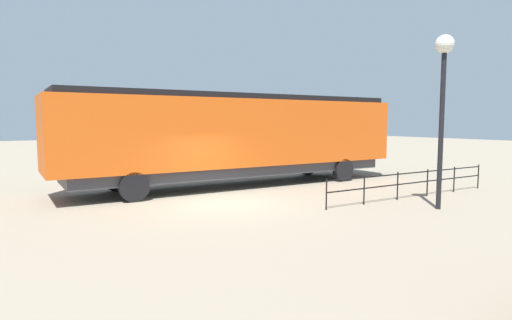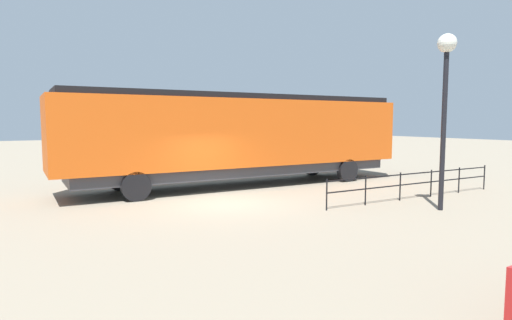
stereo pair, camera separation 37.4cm
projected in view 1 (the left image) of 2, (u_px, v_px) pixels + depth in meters
The scene contains 4 objects.
ground_plane at pixel (223, 204), 15.04m from camera, with size 120.00×120.00×0.00m, color gray.
locomotive at pixel (249, 135), 19.32m from camera, with size 3.13×16.00×4.12m.
lamp_post at pixel (443, 78), 13.72m from camera, with size 0.60×0.60×5.73m.
platform_fence at pixel (413, 180), 16.12m from camera, with size 0.05×8.71×1.05m.
Camera 1 is at (13.28, -6.72, 2.93)m, focal length 29.52 mm.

